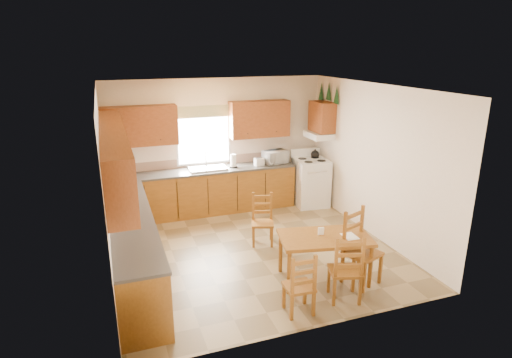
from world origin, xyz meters
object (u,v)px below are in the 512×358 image
object	(u,v)px
chair_far_left	(363,249)
chair_far_right	(262,220)
microwave	(275,157)
stove	(311,183)
chair_near_left	(299,282)
dining_table	(324,258)
chair_near_right	(345,266)

from	to	relation	value
chair_far_left	chair_far_right	xyz separation A→B (m)	(-0.89, 1.69, -0.10)
microwave	stove	bearing A→B (deg)	-32.57
microwave	chair_far_right	distance (m)	2.08
chair_near_left	chair_far_left	size ratio (longest dim) A/B	0.78
dining_table	chair_near_right	bearing A→B (deg)	-76.37
stove	microwave	world-z (taller)	microwave
dining_table	chair_near_left	distance (m)	0.93
stove	chair_near_right	xyz separation A→B (m)	(-1.21, -3.43, -0.01)
stove	microwave	xyz separation A→B (m)	(-0.72, 0.28, 0.56)
stove	chair_far_right	world-z (taller)	stove
chair_near_left	chair_far_right	bearing A→B (deg)	-94.68
chair_far_right	dining_table	bearing A→B (deg)	-54.85
dining_table	chair_far_right	distance (m)	1.49
dining_table	chair_near_right	world-z (taller)	chair_near_right
chair_near_left	dining_table	bearing A→B (deg)	-135.60
stove	chair_near_left	bearing A→B (deg)	-112.79
stove	chair_far_left	size ratio (longest dim) A/B	0.91
dining_table	chair_far_left	distance (m)	0.57
microwave	chair_far_right	xyz separation A→B (m)	(-0.94, -1.75, -0.61)
chair_far_right	microwave	bearing A→B (deg)	80.07
chair_far_left	dining_table	bearing A→B (deg)	128.78
dining_table	chair_far_right	size ratio (longest dim) A/B	1.46
microwave	chair_near_right	bearing A→B (deg)	-108.53
chair_near_left	chair_far_right	xyz separation A→B (m)	(0.26, 2.04, 0.02)
chair_near_left	chair_near_right	distance (m)	0.72
dining_table	chair_far_right	xyz separation A→B (m)	(-0.43, 1.42, 0.10)
dining_table	chair_near_right	distance (m)	0.56
chair_far_right	stove	bearing A→B (deg)	59.80
chair_near_left	chair_far_left	xyz separation A→B (m)	(1.16, 0.35, 0.12)
stove	chair_near_left	xyz separation A→B (m)	(-1.92, -3.50, -0.07)
stove	chair_near_left	size ratio (longest dim) A/B	1.16
microwave	dining_table	distance (m)	3.28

